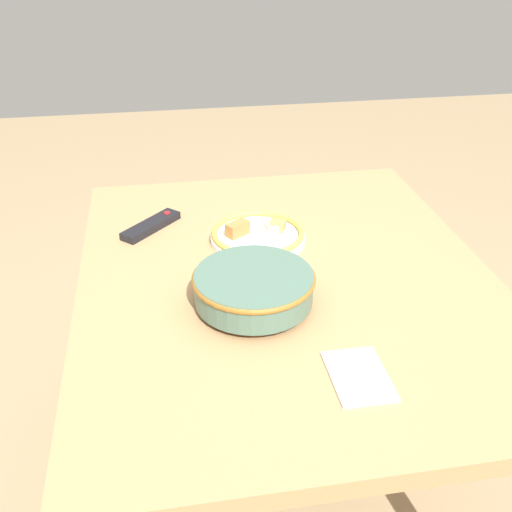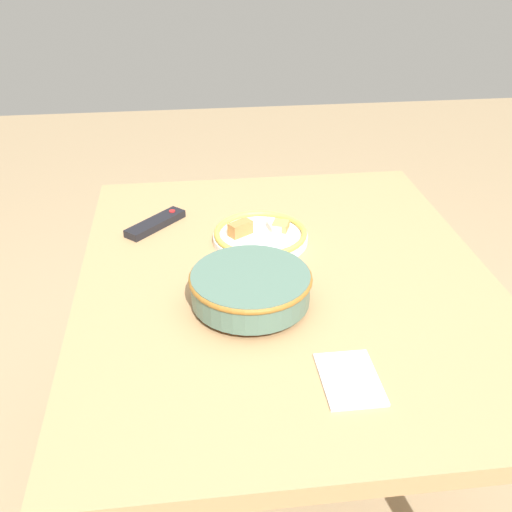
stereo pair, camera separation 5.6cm
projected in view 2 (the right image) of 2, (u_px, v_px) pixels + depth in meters
ground_plane at (280, 494)px, 1.78m from camera, size 8.00×8.00×0.00m
dining_table at (286, 308)px, 1.44m from camera, size 1.18×0.96×0.77m
noodle_bowl at (251, 287)px, 1.26m from camera, size 0.26×0.26×0.08m
food_plate at (260, 235)px, 1.53m from camera, size 0.24×0.24×0.05m
tv_remote at (156, 223)px, 1.60m from camera, size 0.17×0.16×0.02m
folded_napkin at (350, 379)px, 1.08m from camera, size 0.15×0.10×0.01m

